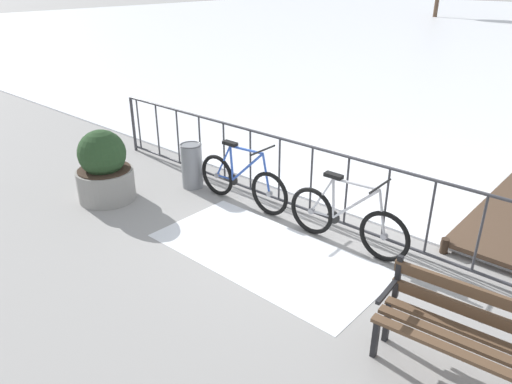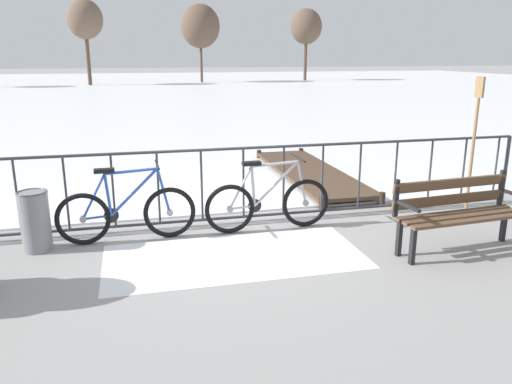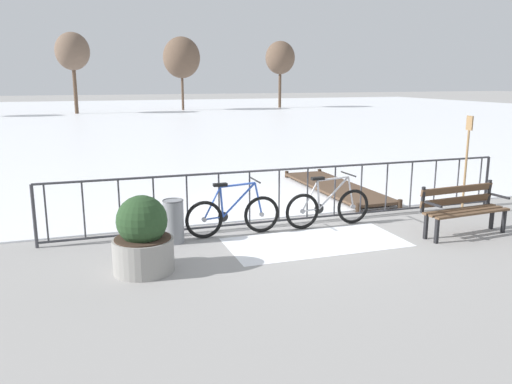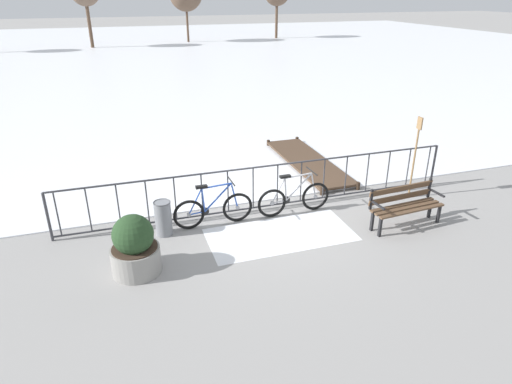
# 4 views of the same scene
# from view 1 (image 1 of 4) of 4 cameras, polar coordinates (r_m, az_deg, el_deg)

# --- Properties ---
(ground_plane) EXTENTS (160.00, 160.00, 0.00)m
(ground_plane) POSITION_cam_1_polar(r_m,az_deg,el_deg) (6.89, 8.29, -3.51)
(ground_plane) COLOR gray
(snow_patch) EXTENTS (2.98, 1.43, 0.01)m
(snow_patch) POSITION_cam_1_polar(r_m,az_deg,el_deg) (6.09, 1.25, -7.28)
(snow_patch) COLOR white
(snow_patch) RESTS_ON ground
(railing_fence) EXTENTS (9.06, 0.06, 1.07)m
(railing_fence) POSITION_cam_1_polar(r_m,az_deg,el_deg) (6.64, 8.58, 0.74)
(railing_fence) COLOR #38383D
(railing_fence) RESTS_ON ground
(bicycle_near_railing) EXTENTS (1.71, 0.52, 0.97)m
(bicycle_near_railing) POSITION_cam_1_polar(r_m,az_deg,el_deg) (7.18, -1.67, 1.24)
(bicycle_near_railing) COLOR black
(bicycle_near_railing) RESTS_ON ground
(bicycle_second) EXTENTS (1.71, 0.52, 0.97)m
(bicycle_second) POSITION_cam_1_polar(r_m,az_deg,el_deg) (6.18, 10.64, -3.32)
(bicycle_second) COLOR black
(bicycle_second) RESTS_ON ground
(park_bench) EXTENTS (1.63, 0.61, 0.89)m
(park_bench) POSITION_cam_1_polar(r_m,az_deg,el_deg) (4.54, 24.69, -14.89)
(park_bench) COLOR brown
(park_bench) RESTS_ON ground
(planter_with_shrub) EXTENTS (0.86, 0.86, 1.11)m
(planter_with_shrub) POSITION_cam_1_polar(r_m,az_deg,el_deg) (7.65, -17.59, 2.62)
(planter_with_shrub) COLOR gray
(planter_with_shrub) RESTS_ON ground
(trash_bin) EXTENTS (0.35, 0.35, 0.73)m
(trash_bin) POSITION_cam_1_polar(r_m,az_deg,el_deg) (7.85, -7.63, 3.16)
(trash_bin) COLOR gray
(trash_bin) RESTS_ON ground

